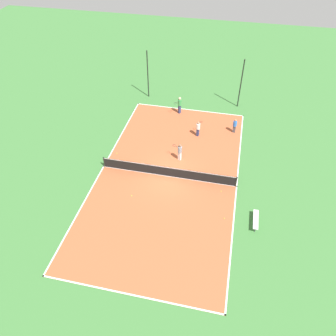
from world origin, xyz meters
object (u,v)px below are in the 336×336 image
(tennis_ball_left_sideline, at_px, (224,218))
(tennis_ball_right_alley, at_px, (132,196))
(fence_post_back_left, at_px, (148,75))
(fence_post_back_right, at_px, (241,84))
(player_far_green, at_px, (180,104))
(tennis_ball_midcourt, at_px, (117,153))
(player_baseline_gray, at_px, (180,151))
(bench, at_px, (256,220))
(player_far_white, at_px, (198,128))
(tennis_ball_near_net, at_px, (221,191))
(tennis_net, at_px, (168,171))
(player_near_blue, at_px, (235,125))

(tennis_ball_left_sideline, bearing_deg, tennis_ball_right_alley, 174.48)
(fence_post_back_left, distance_m, fence_post_back_right, 9.84)
(player_far_green, height_order, tennis_ball_midcourt, player_far_green)
(player_baseline_gray, bearing_deg, fence_post_back_left, -34.64)
(fence_post_back_left, bearing_deg, tennis_ball_left_sideline, -58.11)
(bench, relative_size, tennis_ball_right_alley, 26.35)
(bench, relative_size, player_far_white, 1.15)
(bench, height_order, fence_post_back_right, fence_post_back_right)
(tennis_ball_near_net, height_order, fence_post_back_right, fence_post_back_right)
(tennis_ball_near_net, distance_m, fence_post_back_left, 16.36)
(player_far_white, xyz_separation_m, player_far_green, (-2.45, 3.50, 0.18))
(fence_post_back_left, height_order, fence_post_back_right, same)
(tennis_net, distance_m, player_near_blue, 8.87)
(player_baseline_gray, height_order, player_near_blue, player_baseline_gray)
(player_baseline_gray, xyz_separation_m, tennis_ball_left_sideline, (4.40, -5.77, -0.92))
(player_baseline_gray, distance_m, tennis_ball_midcourt, 5.69)
(player_far_white, distance_m, fence_post_back_left, 9.13)
(tennis_ball_left_sideline, relative_size, tennis_ball_near_net, 1.00)
(fence_post_back_right, bearing_deg, fence_post_back_left, 180.00)
(player_far_white, relative_size, tennis_ball_right_alley, 22.93)
(player_near_blue, xyz_separation_m, tennis_ball_midcourt, (-9.95, -5.55, -0.78))
(player_far_green, xyz_separation_m, tennis_ball_near_net, (5.36, -10.46, -1.03))
(player_baseline_gray, bearing_deg, fence_post_back_right, -86.67)
(bench, xyz_separation_m, tennis_ball_right_alley, (-9.36, 0.64, -0.33))
(tennis_net, height_order, tennis_ball_near_net, tennis_net)
(tennis_ball_right_alley, xyz_separation_m, fence_post_back_left, (-2.67, 15.14, 2.56))
(player_baseline_gray, distance_m, fence_post_back_right, 11.10)
(player_far_green, relative_size, fence_post_back_left, 0.35)
(tennis_ball_right_alley, bearing_deg, player_baseline_gray, 61.29)
(tennis_ball_near_net, bearing_deg, fence_post_back_left, 125.46)
(tennis_net, bearing_deg, tennis_ball_right_alley, -128.64)
(tennis_ball_midcourt, height_order, tennis_ball_near_net, same)
(player_baseline_gray, height_order, fence_post_back_right, fence_post_back_right)
(tennis_net, bearing_deg, tennis_ball_left_sideline, -35.50)
(fence_post_back_left, bearing_deg, tennis_ball_midcourt, -90.85)
(fence_post_back_left, bearing_deg, tennis_ball_right_alley, -80.01)
(player_baseline_gray, height_order, tennis_ball_near_net, player_baseline_gray)
(player_far_white, relative_size, tennis_ball_near_net, 22.93)
(tennis_net, xyz_separation_m, player_baseline_gray, (0.53, 2.26, 0.44))
(tennis_ball_near_net, bearing_deg, tennis_ball_midcourt, 164.17)
(player_far_white, xyz_separation_m, fence_post_back_right, (3.37, 6.21, 1.70))
(bench, distance_m, player_baseline_gray, 8.73)
(tennis_ball_near_net, xyz_separation_m, fence_post_back_left, (-9.38, 13.17, 2.56))
(tennis_ball_left_sideline, height_order, tennis_ball_midcourt, same)
(player_far_white, height_order, tennis_ball_right_alley, player_far_white)
(bench, height_order, tennis_ball_midcourt, bench)
(player_near_blue, xyz_separation_m, fence_post_back_right, (0.05, 4.91, 1.78))
(tennis_ball_left_sideline, height_order, fence_post_back_right, fence_post_back_right)
(tennis_ball_left_sideline, xyz_separation_m, tennis_ball_right_alley, (-7.18, 0.69, 0.00))
(player_near_blue, bearing_deg, fence_post_back_right, 99.55)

